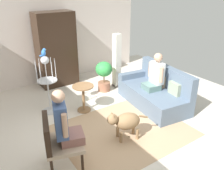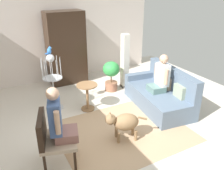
% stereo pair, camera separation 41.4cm
% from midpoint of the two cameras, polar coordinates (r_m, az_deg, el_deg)
% --- Properties ---
extents(ground_plane, '(7.75, 7.75, 0.00)m').
position_cam_midpoint_polar(ground_plane, '(4.82, -2.31, -11.11)').
color(ground_plane, beige).
extents(back_wall, '(5.90, 0.12, 2.58)m').
position_cam_midpoint_polar(back_wall, '(7.12, -16.98, 10.92)').
color(back_wall, silver).
rests_on(back_wall, ground).
extents(area_rug, '(2.50, 2.03, 0.01)m').
position_cam_midpoint_polar(area_rug, '(4.82, 0.24, -11.00)').
color(area_rug, tan).
rests_on(area_rug, ground).
extents(couch, '(1.13, 1.93, 0.92)m').
position_cam_midpoint_polar(couch, '(5.73, 8.30, -1.75)').
color(couch, slate).
rests_on(couch, ground).
extents(armchair, '(0.71, 0.76, 0.90)m').
position_cam_midpoint_polar(armchair, '(3.86, -16.40, -12.53)').
color(armchair, black).
rests_on(armchair, ground).
extents(person_on_couch, '(0.44, 0.51, 0.86)m').
position_cam_midpoint_polar(person_on_couch, '(5.51, 8.32, 2.44)').
color(person_on_couch, slate).
extents(person_on_armchair, '(0.51, 0.51, 0.89)m').
position_cam_midpoint_polar(person_on_armchair, '(3.70, -14.76, -8.68)').
color(person_on_armchair, '#895A51').
extents(round_end_table, '(0.48, 0.48, 0.63)m').
position_cam_midpoint_polar(round_end_table, '(5.40, -9.10, -2.53)').
color(round_end_table, olive).
rests_on(round_end_table, ground).
extents(dog, '(0.78, 0.44, 0.60)m').
position_cam_midpoint_polar(dog, '(4.42, 0.61, -8.83)').
color(dog, olive).
rests_on(dog, ground).
extents(bird_cage_stand, '(0.44, 0.44, 1.32)m').
position_cam_midpoint_polar(bird_cage_stand, '(5.40, -17.46, 0.58)').
color(bird_cage_stand, silver).
rests_on(bird_cage_stand, ground).
extents(parrot, '(0.17, 0.10, 0.17)m').
position_cam_midpoint_polar(parrot, '(5.19, -18.42, 7.41)').
color(parrot, blue).
rests_on(parrot, bird_cage_stand).
extents(potted_plant, '(0.44, 0.44, 0.82)m').
position_cam_midpoint_polar(potted_plant, '(6.31, -3.84, 2.75)').
color(potted_plant, '#996047').
rests_on(potted_plant, ground).
extents(column_lamp, '(0.20, 0.20, 1.50)m').
position_cam_midpoint_polar(column_lamp, '(6.48, -0.68, 5.69)').
color(column_lamp, '#4C4742').
rests_on(column_lamp, ground).
extents(armoire_cabinet, '(1.04, 0.56, 2.04)m').
position_cam_midpoint_polar(armoire_cabinet, '(6.83, -15.05, 8.23)').
color(armoire_cabinet, black).
rests_on(armoire_cabinet, ground).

